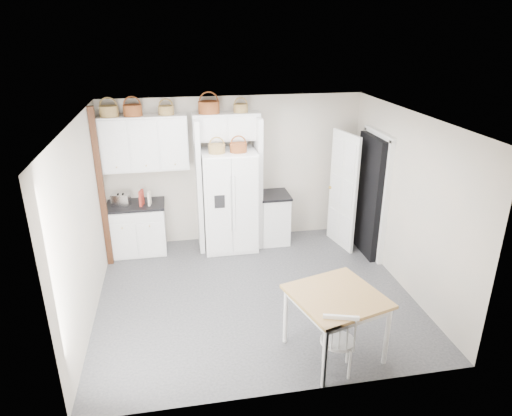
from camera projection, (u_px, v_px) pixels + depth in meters
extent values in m
plane|color=#303033|center=(255.00, 293.00, 6.77)|extent=(4.50, 4.50, 0.00)
plane|color=white|center=(254.00, 118.00, 5.79)|extent=(4.50, 4.50, 0.00)
plane|color=#AEABA0|center=(235.00, 170.00, 8.10)|extent=(4.50, 0.00, 4.50)
plane|color=#AEABA0|center=(84.00, 224.00, 5.90)|extent=(0.00, 4.00, 4.00)
plane|color=#AEABA0|center=(406.00, 202.00, 6.65)|extent=(0.00, 4.00, 4.00)
cube|color=white|center=(229.00, 200.00, 7.88)|extent=(0.91, 0.73, 1.76)
cube|color=white|center=(138.00, 229.00, 7.87)|extent=(0.92, 0.58, 0.85)
cube|color=white|center=(274.00, 219.00, 8.26)|extent=(0.50, 0.60, 0.88)
cube|color=#AA8237|center=(335.00, 324.00, 5.41)|extent=(1.20, 1.20, 0.81)
cube|color=white|center=(338.00, 341.00, 5.13)|extent=(0.48, 0.45, 0.80)
cube|color=black|center=(135.00, 205.00, 7.70)|extent=(0.96, 0.62, 0.04)
cube|color=black|center=(274.00, 195.00, 8.09)|extent=(0.54, 0.64, 0.04)
cube|color=silver|center=(121.00, 200.00, 7.58)|extent=(0.32, 0.23, 0.20)
cube|color=#A72F23|center=(141.00, 198.00, 7.59)|extent=(0.08, 0.18, 0.26)
cube|color=beige|center=(149.00, 198.00, 7.62)|extent=(0.06, 0.15, 0.23)
cylinder|color=olive|center=(109.00, 111.00, 7.19)|extent=(0.30, 0.30, 0.17)
cylinder|color=brown|center=(133.00, 110.00, 7.25)|extent=(0.30, 0.30, 0.18)
cylinder|color=olive|center=(166.00, 110.00, 7.34)|extent=(0.25, 0.25, 0.14)
cylinder|color=brown|center=(209.00, 107.00, 7.45)|extent=(0.35, 0.35, 0.20)
cylinder|color=olive|center=(241.00, 108.00, 7.55)|extent=(0.24, 0.24, 0.14)
cylinder|color=olive|center=(217.00, 149.00, 7.40)|extent=(0.27, 0.27, 0.15)
cylinder|color=brown|center=(238.00, 148.00, 7.46)|extent=(0.28, 0.28, 0.15)
cube|color=white|center=(145.00, 143.00, 7.47)|extent=(1.40, 0.34, 0.90)
cube|color=white|center=(226.00, 126.00, 7.61)|extent=(1.12, 0.34, 0.45)
cube|color=white|center=(199.00, 186.00, 7.78)|extent=(0.08, 0.60, 2.30)
cube|color=white|center=(258.00, 182.00, 7.95)|extent=(0.08, 0.60, 2.30)
cube|color=black|center=(101.00, 190.00, 7.14)|extent=(0.09, 0.09, 2.60)
cube|color=black|center=(370.00, 196.00, 7.65)|extent=(0.18, 0.85, 2.05)
cube|color=white|center=(343.00, 191.00, 7.90)|extent=(0.21, 0.79, 2.05)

